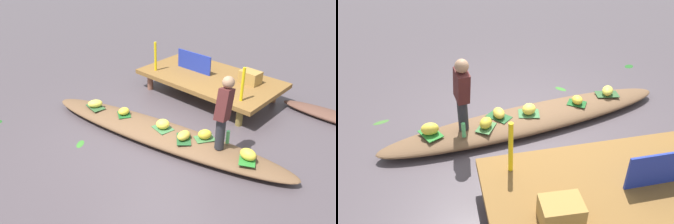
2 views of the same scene
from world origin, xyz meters
The scene contains 23 objects.
canal_water centered at (0.00, 0.00, 0.00)m, with size 40.00×40.00×0.00m, color #4B4147.
dock_platform centered at (-0.45, 2.18, 0.42)m, with size 3.20×1.80×0.49m.
vendor_boat centered at (0.00, 0.00, 0.12)m, with size 5.19×0.84×0.25m, color brown.
leaf_mat_0 centered at (1.72, 0.27, 0.25)m, with size 0.39×0.26×0.01m, color #297B2C.
banana_bunch_0 centered at (1.72, 0.27, 0.35)m, with size 0.28×0.20×0.19m, color yellow.
leaf_mat_1 centered at (0.07, 0.03, 0.25)m, with size 0.35×0.29×0.01m, color #3C7141.
banana_bunch_1 centered at (0.07, 0.03, 0.34)m, with size 0.25×0.22×0.18m, color yellow.
leaf_mat_2 centered at (0.59, 0.02, 0.25)m, with size 0.40×0.25×0.01m, color #225329.
banana_bunch_2 centered at (0.59, 0.02, 0.33)m, with size 0.28×0.19×0.15m, color gold.
leaf_mat_3 centered at (-1.54, -0.31, 0.25)m, with size 0.41×0.25×0.01m, color #2F562D.
banana_bunch_3 centered at (-1.54, -0.31, 0.33)m, with size 0.30×0.19×0.15m, color #E7D94A.
leaf_mat_4 centered at (0.85, 0.28, 0.25)m, with size 0.34×0.24×0.01m, color #3E6F3B.
banana_bunch_4 centered at (0.85, 0.28, 0.34)m, with size 0.24×0.18×0.17m, color gold.
leaf_mat_5 centered at (-0.86, -0.12, 0.25)m, with size 0.32×0.24×0.01m, color #1B5722.
banana_bunch_5 centered at (-0.86, -0.12, 0.32)m, with size 0.23×0.18×0.14m, color yellow.
vendor_person centered at (1.18, 0.28, 0.95)m, with size 0.25×0.43×1.25m.
water_bottle centered at (1.22, 0.44, 0.37)m, with size 0.06×0.06×0.24m, color #54BA65.
market_banner centered at (-0.95, 2.18, 0.71)m, with size 0.97×0.03×0.45m, color #20329C.
railing_post_east centered at (0.75, 1.58, 0.84)m, with size 0.06×0.06×0.70m, color yellow.
produce_crate centered at (0.42, 2.47, 0.63)m, with size 0.44×0.32×0.28m, color #A57D3B.
drifting_plant_0 centered at (-0.95, -1.13, 0.00)m, with size 0.25×0.12×0.01m, color #37792A.
drifting_plant_1 centered at (2.59, -0.63, 0.00)m, with size 0.28×0.10×0.01m, color #3E6C2B.
drifting_plant_2 centered at (-2.91, -1.84, 0.00)m, with size 0.25×0.17×0.01m, color #1D581C.
Camera 2 is at (1.47, 4.65, 3.34)m, focal length 35.90 mm.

